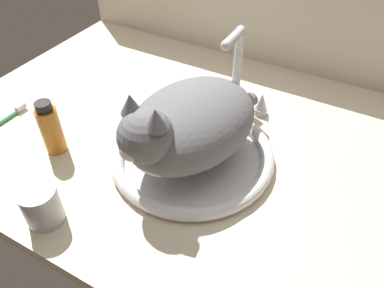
# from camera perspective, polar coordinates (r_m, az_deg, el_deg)

# --- Properties ---
(countertop) EXTENTS (1.19, 0.76, 0.03)m
(countertop) POSITION_cam_1_polar(r_m,az_deg,el_deg) (0.81, 1.83, -0.10)
(countertop) COLOR beige
(countertop) RESTS_ON ground
(backsplash_wall) EXTENTS (1.19, 0.02, 0.33)m
(backsplash_wall) POSITION_cam_1_polar(r_m,az_deg,el_deg) (1.05, 12.51, 18.87)
(backsplash_wall) COLOR beige
(backsplash_wall) RESTS_ON ground
(sink_basin) EXTENTS (0.33, 0.33, 0.03)m
(sink_basin) POSITION_cam_1_polar(r_m,az_deg,el_deg) (0.75, 0.00, -1.58)
(sink_basin) COLOR white
(sink_basin) RESTS_ON countertop
(faucet) EXTENTS (0.17, 0.10, 0.20)m
(faucet) POSITION_cam_1_polar(r_m,az_deg,el_deg) (0.86, 6.71, 10.01)
(faucet) COLOR silver
(faucet) RESTS_ON countertop
(cat) EXTENTS (0.27, 0.37, 0.18)m
(cat) POSITION_cam_1_polar(r_m,az_deg,el_deg) (0.69, -0.99, 2.85)
(cat) COLOR slate
(cat) RESTS_ON sink_basin
(amber_bottle) EXTENTS (0.04, 0.04, 0.12)m
(amber_bottle) POSITION_cam_1_polar(r_m,az_deg,el_deg) (0.80, -21.07, 2.24)
(amber_bottle) COLOR #B2661E
(amber_bottle) RESTS_ON countertop
(metal_jar) EXTENTS (0.07, 0.07, 0.07)m
(metal_jar) POSITION_cam_1_polar(r_m,az_deg,el_deg) (0.68, -22.32, -8.82)
(metal_jar) COLOR #B2B5BA
(metal_jar) RESTS_ON countertop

